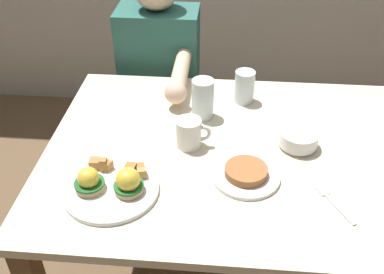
{
  "coord_description": "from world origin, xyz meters",
  "views": [
    {
      "loc": [
        -0.04,
        -1.12,
        1.6
      ],
      "look_at": [
        -0.14,
        0.0,
        0.78
      ],
      "focal_mm": 41.91,
      "sensor_mm": 36.0,
      "label": 1
    }
  ],
  "objects": [
    {
      "name": "diner_person",
      "position": [
        -0.33,
        0.6,
        0.65
      ],
      "size": [
        0.34,
        0.54,
        1.14
      ],
      "color": "#33333D",
      "rests_on": "ground_plane"
    },
    {
      "name": "water_glass_near",
      "position": [
        -0.12,
        0.18,
        0.8
      ],
      "size": [
        0.08,
        0.08,
        0.14
      ],
      "color": "silver",
      "rests_on": "dining_table"
    },
    {
      "name": "side_plate",
      "position": [
        0.03,
        -0.13,
        0.75
      ],
      "size": [
        0.2,
        0.2,
        0.04
      ],
      "color": "white",
      "rests_on": "dining_table"
    },
    {
      "name": "coffee_mug",
      "position": [
        -0.15,
        0.01,
        0.79
      ],
      "size": [
        0.11,
        0.08,
        0.09
      ],
      "color": "white",
      "rests_on": "dining_table"
    },
    {
      "name": "dining_table",
      "position": [
        0.0,
        0.0,
        0.63
      ],
      "size": [
        1.2,
        0.9,
        0.74
      ],
      "color": "beige",
      "rests_on": "ground_plane"
    },
    {
      "name": "fork",
      "position": [
        0.26,
        -0.22,
        0.74
      ],
      "size": [
        0.09,
        0.15,
        0.0
      ],
      "color": "silver",
      "rests_on": "dining_table"
    },
    {
      "name": "water_glass_far",
      "position": [
        0.03,
        0.3,
        0.79
      ],
      "size": [
        0.07,
        0.07,
        0.12
      ],
      "color": "silver",
      "rests_on": "dining_table"
    },
    {
      "name": "fruit_bowl",
      "position": [
        0.19,
        0.03,
        0.77
      ],
      "size": [
        0.12,
        0.12,
        0.05
      ],
      "color": "white",
      "rests_on": "dining_table"
    },
    {
      "name": "eggs_benedict_plate",
      "position": [
        -0.34,
        -0.22,
        0.76
      ],
      "size": [
        0.27,
        0.27,
        0.09
      ],
      "color": "white",
      "rests_on": "dining_table"
    }
  ]
}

